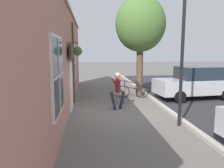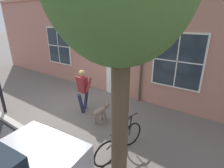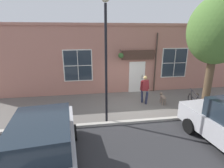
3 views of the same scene
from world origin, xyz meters
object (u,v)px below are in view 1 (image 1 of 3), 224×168
object	(u,v)px
pedestrian_walking	(118,87)
street_tree_by_curb	(140,26)
leaning_bicycle	(133,91)
parked_car_mid_block	(196,83)
street_lamp	(184,23)
dog_on_leash	(119,95)

from	to	relation	value
pedestrian_walking	street_tree_by_curb	distance (m)	4.33
leaning_bicycle	parked_car_mid_block	size ratio (longest dim) A/B	0.39
pedestrian_walking	street_lamp	world-z (taller)	street_lamp
leaning_bicycle	pedestrian_walking	bearing A→B (deg)	-115.89
pedestrian_walking	dog_on_leash	bearing A→B (deg)	78.00
dog_on_leash	street_tree_by_curb	world-z (taller)	street_tree_by_curb
leaning_bicycle	street_lamp	xyz separation A→B (m)	(0.68, -4.83, 3.10)
dog_on_leash	street_tree_by_curb	distance (m)	4.16
parked_car_mid_block	pedestrian_walking	bearing A→B (deg)	-158.23
dog_on_leash	street_lamp	size ratio (longest dim) A/B	0.18
street_tree_by_curb	leaning_bicycle	xyz separation A→B (m)	(-0.43, -0.29, -3.60)
leaning_bicycle	street_lamp	distance (m)	5.77
parked_car_mid_block	street_lamp	distance (m)	5.67
pedestrian_walking	dog_on_leash	xyz separation A→B (m)	(0.22, 1.03, -0.57)
leaning_bicycle	street_lamp	world-z (taller)	street_lamp
pedestrian_walking	street_lamp	size ratio (longest dim) A/B	0.31
dog_on_leash	leaning_bicycle	world-z (taller)	leaning_bicycle
parked_car_mid_block	street_lamp	xyz separation A→B (m)	(-2.72, -4.24, 2.60)
street_tree_by_curb	pedestrian_walking	bearing A→B (deg)	-120.75
street_tree_by_curb	parked_car_mid_block	size ratio (longest dim) A/B	1.26
dog_on_leash	leaning_bicycle	xyz separation A→B (m)	(0.95, 1.37, -0.04)
street_tree_by_curb	leaning_bicycle	size ratio (longest dim) A/B	3.26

